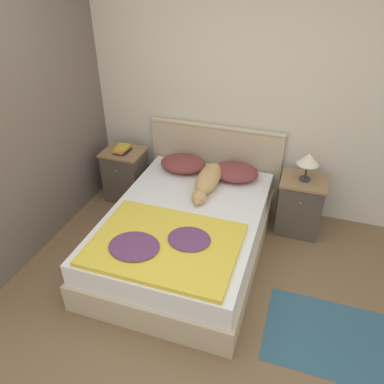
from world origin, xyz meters
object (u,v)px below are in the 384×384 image
(nightstand_right, at_px, (300,205))
(pillow_right, at_px, (234,172))
(book_stack, at_px, (122,149))
(nightstand_left, at_px, (126,174))
(table_lamp, at_px, (308,160))
(pillow_left, at_px, (183,163))
(dog, at_px, (208,180))
(bed, at_px, (185,233))

(nightstand_right, height_order, pillow_right, pillow_right)
(nightstand_right, xyz_separation_m, book_stack, (-2.02, -0.02, 0.34))
(nightstand_right, distance_m, pillow_right, 0.77)
(nightstand_left, xyz_separation_m, table_lamp, (2.02, -0.00, 0.53))
(pillow_left, bearing_deg, table_lamp, -1.20)
(pillow_right, relative_size, dog, 0.63)
(dog, height_order, book_stack, book_stack)
(nightstand_left, xyz_separation_m, book_stack, (0.01, -0.02, 0.34))
(pillow_right, distance_m, table_lamp, 0.77)
(nightstand_left, xyz_separation_m, pillow_right, (1.30, 0.02, 0.26))
(nightstand_left, bearing_deg, nightstand_right, 0.00)
(pillow_right, bearing_deg, table_lamp, -2.16)
(dog, height_order, table_lamp, table_lamp)
(dog, bearing_deg, nightstand_right, 15.67)
(bed, bearing_deg, pillow_left, 110.91)
(bed, bearing_deg, table_lamp, 35.98)
(nightstand_right, relative_size, book_stack, 2.78)
(nightstand_left, height_order, table_lamp, table_lamp)
(pillow_right, xyz_separation_m, book_stack, (-1.30, -0.05, 0.09))
(table_lamp, bearing_deg, bed, -144.02)
(nightstand_right, distance_m, book_stack, 2.05)
(nightstand_right, relative_size, dog, 0.77)
(table_lamp, bearing_deg, dog, -164.58)
(dog, relative_size, table_lamp, 2.77)
(bed, height_order, dog, dog)
(nightstand_left, relative_size, pillow_right, 1.22)
(nightstand_left, height_order, pillow_left, pillow_left)
(pillow_left, bearing_deg, book_stack, -176.17)
(bed, distance_m, dog, 0.59)
(pillow_left, relative_size, pillow_right, 1.00)
(book_stack, bearing_deg, bed, -35.36)
(book_stack, relative_size, table_lamp, 0.77)
(pillow_right, height_order, table_lamp, table_lamp)
(bed, xyz_separation_m, pillow_left, (-0.29, 0.76, 0.33))
(book_stack, bearing_deg, pillow_right, 2.11)
(table_lamp, bearing_deg, pillow_right, 177.84)
(bed, height_order, book_stack, book_stack)
(pillow_left, distance_m, table_lamp, 1.33)
(pillow_left, height_order, pillow_right, same)
(bed, xyz_separation_m, nightstand_right, (1.01, 0.74, 0.07))
(nightstand_left, xyz_separation_m, dog, (1.09, -0.26, 0.27))
(bed, relative_size, pillow_right, 3.97)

